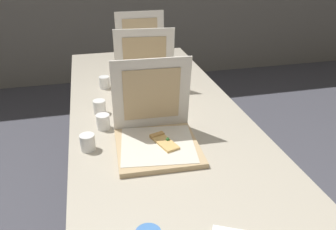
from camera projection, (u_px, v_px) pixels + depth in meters
table at (157, 119)px, 1.80m from camera, size 0.89×2.29×0.74m
pizza_box_front at (156, 135)px, 1.45m from camera, size 0.36×0.37×0.37m
pizza_box_middle at (148, 87)px, 1.94m from camera, size 0.38×0.39×0.37m
pizza_box_back at (144, 61)px, 2.37m from camera, size 0.35×0.37×0.37m
cup_white_mid at (100, 107)px, 1.74m from camera, size 0.06×0.06×0.07m
cup_white_near_left at (88, 142)px, 1.43m from camera, size 0.06×0.06×0.07m
cup_white_near_center at (103, 122)px, 1.60m from camera, size 0.06×0.06×0.07m
cup_white_far at (104, 82)px, 2.05m from camera, size 0.06×0.06×0.07m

